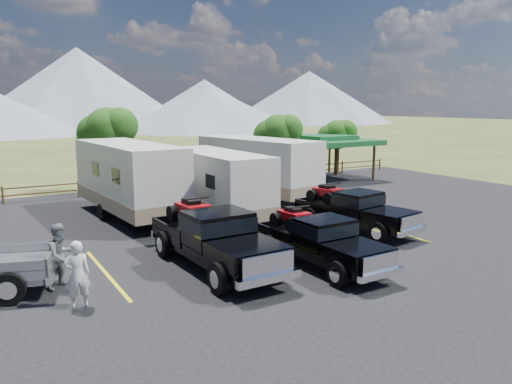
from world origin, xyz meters
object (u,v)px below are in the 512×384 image
pavilion (325,141)px  person_b (61,255)px  trailer_left (129,179)px  rig_right (354,209)px  rig_left (214,237)px  trailer_right (258,168)px  trailer_center (216,184)px  rig_center (320,240)px  person_a (77,274)px

pavilion → person_b: bearing=-146.5°
trailer_left → rig_right: bearing=-47.5°
rig_right → rig_left: bearing=-178.4°
pavilion → rig_left: 21.23m
pavilion → trailer_right: (-8.25, -4.42, -0.92)m
rig_left → rig_right: bearing=9.5°
trailer_center → trailer_left: bearing=146.3°
rig_center → trailer_center: bearing=87.6°
rig_left → person_a: rig_left is taller
trailer_right → rig_left: bearing=-137.3°
rig_center → rig_right: bearing=34.2°
trailer_left → trailer_center: trailer_left is taller
rig_right → person_a: rig_right is taller
trailer_right → pavilion: bearing=18.2°
rig_left → rig_right: rig_left is taller
rig_center → rig_right: size_ratio=0.94×
trailer_right → person_a: bearing=-147.7°
rig_center → trailer_left: (-3.41, 10.32, 0.98)m
pavilion → trailer_right: trailer_right is taller
trailer_left → person_a: 10.85m
rig_left → rig_center: (3.15, -1.61, -0.15)m
trailer_center → person_a: 10.92m
person_a → person_b: 1.85m
trailer_center → person_b: size_ratio=4.71×
trailer_center → person_a: trailer_center is taller
trailer_left → trailer_right: bearing=3.9°
rig_left → trailer_center: 7.20m
rig_left → trailer_center: (3.21, 6.41, 0.63)m
person_b → rig_center: bearing=-47.4°
pavilion → person_a: (-20.30, -15.37, -1.82)m
rig_right → trailer_left: trailer_left is taller
trailer_center → person_b: bearing=-144.2°
rig_right → trailer_right: (0.09, 8.30, 0.90)m
trailer_left → trailer_center: 4.17m
trailer_left → person_b: (-4.45, -8.06, -0.90)m
person_b → trailer_center: bearing=4.8°
rig_center → person_a: (-7.75, 0.43, 0.03)m
rig_right → person_a: bearing=-177.1°
trailer_right → person_b: size_ratio=5.17×
person_a → person_b: size_ratio=0.95×
rig_left → rig_center: rig_left is taller
rig_left → rig_right: (7.35, 1.47, -0.12)m
rig_left → trailer_left: trailer_left is taller
pavilion → rig_left: (-15.70, -14.18, -1.70)m
rig_center → person_a: rig_center is taller
trailer_right → person_a: size_ratio=5.43×
rig_right → trailer_center: trailer_center is taller
rig_center → trailer_center: size_ratio=0.61×
rig_left → trailer_right: (7.45, 9.77, 0.78)m
pavilion → rig_left: size_ratio=0.94×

